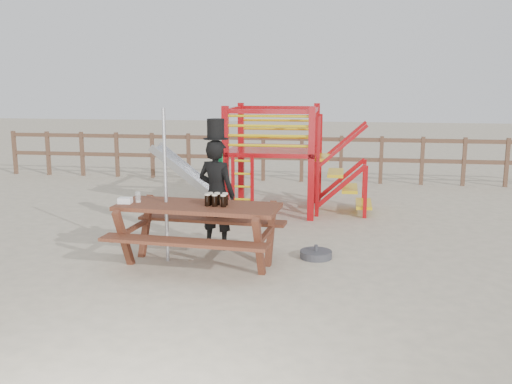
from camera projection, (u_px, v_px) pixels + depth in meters
name	position (u px, v px, depth m)	size (l,w,h in m)	color
ground	(227.00, 264.00, 8.03)	(60.00, 60.00, 0.00)	#C4B598
back_fence	(282.00, 153.00, 14.68)	(15.09, 0.09, 1.20)	brown
playground_fort	(270.00, 157.00, 11.28)	(4.71, 1.84, 2.10)	#A80B0F
picnic_table	(198.00, 227.00, 7.91)	(2.34, 1.70, 0.87)	brown
man_with_hat	(216.00, 191.00, 8.68)	(0.71, 0.58, 1.99)	black
metal_pole	(166.00, 186.00, 7.98)	(0.05, 0.05, 2.18)	#B2B2B7
parasol_base	(316.00, 254.00, 8.32)	(0.47, 0.47, 0.20)	#39393E
paper_bag	(125.00, 200.00, 7.93)	(0.18, 0.14, 0.08)	white
stout_pints	(216.00, 199.00, 7.77)	(0.30, 0.20, 0.17)	black
empty_glasses	(138.00, 197.00, 8.00)	(0.08, 0.08, 0.15)	silver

